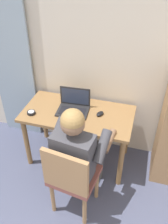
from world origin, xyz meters
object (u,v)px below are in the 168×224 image
desk (78,120)px  computer_mouse (100,114)px  laptop (74,106)px  person_seated (79,150)px  chair (71,177)px  desk_clock (31,113)px

desk → computer_mouse: (0.24, 0.03, 0.12)m
laptop → computer_mouse: laptop is taller
person_seated → laptop: bearing=112.9°
chair → person_seated: size_ratio=0.74×
chair → desk: bearing=102.3°
chair → desk_clock: (-0.63, 0.53, 0.22)m
desk → laptop: laptop is taller
desk_clock → laptop: bearing=25.1°
person_seated → computer_mouse: (0.07, 0.54, 0.04)m
desk → chair: bearing=-77.7°
desk → desk_clock: 0.52m
chair → desk_clock: bearing=139.8°
desk → computer_mouse: bearing=6.3°
person_seated → desk_clock: person_seated is taller
person_seated → computer_mouse: size_ratio=12.15×
chair → laptop: 0.80m
computer_mouse → desk_clock: bearing=-141.7°
computer_mouse → desk_clock: size_ratio=1.11×
chair → person_seated: bearing=83.4°
person_seated → computer_mouse: 0.55m
chair → computer_mouse: 0.76m
laptop → desk_clock: (-0.42, -0.20, -0.04)m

